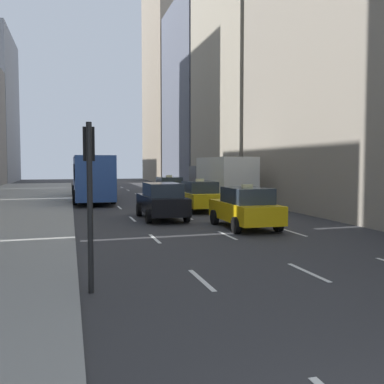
{
  "coord_description": "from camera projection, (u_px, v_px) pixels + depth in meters",
  "views": [
    {
      "loc": [
        -3.15,
        -1.97,
        2.74
      ],
      "look_at": [
        1.7,
        15.82,
        1.57
      ],
      "focal_mm": 42.0,
      "sensor_mm": 36.0,
      "label": 1
    }
  ],
  "objects": [
    {
      "name": "taxi_second",
      "position": [
        245.0,
        207.0,
        18.98
      ],
      "size": [
        2.02,
        4.4,
        1.87
      ],
      "color": "yellow",
      "rests_on": "ground"
    },
    {
      "name": "traffic_light_pole",
      "position": [
        89.0,
        179.0,
        9.45
      ],
      "size": [
        0.24,
        0.42,
        3.6
      ],
      "color": "black",
      "rests_on": "ground"
    },
    {
      "name": "city_bus",
      "position": [
        91.0,
        176.0,
        32.95
      ],
      "size": [
        2.8,
        11.61,
        3.25
      ],
      "color": "#2D519E",
      "rests_on": "ground"
    },
    {
      "name": "building_row_right",
      "position": [
        238.0,
        41.0,
        41.22
      ],
      "size": [
        6.0,
        76.22,
        33.62
      ],
      "color": "#A89E89",
      "rests_on": "ground"
    },
    {
      "name": "box_truck",
      "position": [
        221.0,
        179.0,
        30.63
      ],
      "size": [
        2.58,
        8.4,
        3.15
      ],
      "color": "#262628",
      "rests_on": "ground"
    },
    {
      "name": "lane_markings",
      "position": [
        174.0,
        211.0,
        25.72
      ],
      "size": [
        5.72,
        56.0,
        0.01
      ],
      "color": "white",
      "rests_on": "ground"
    },
    {
      "name": "sedan_black_near",
      "position": [
        162.0,
        201.0,
        22.06
      ],
      "size": [
        2.02,
        4.77,
        1.79
      ],
      "color": "black",
      "rests_on": "ground"
    },
    {
      "name": "sidewalk_left",
      "position": [
        4.0,
        208.0,
        27.05
      ],
      "size": [
        8.0,
        66.0,
        0.15
      ],
      "primitive_type": "cube",
      "color": "gray",
      "rests_on": "ground"
    },
    {
      "name": "taxi_lead",
      "position": [
        169.0,
        188.0,
        33.69
      ],
      "size": [
        2.02,
        4.4,
        1.87
      ],
      "color": "yellow",
      "rests_on": "ground"
    },
    {
      "name": "taxi_third",
      "position": [
        199.0,
        196.0,
        25.81
      ],
      "size": [
        2.02,
        4.4,
        1.87
      ],
      "color": "yellow",
      "rests_on": "ground"
    }
  ]
}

